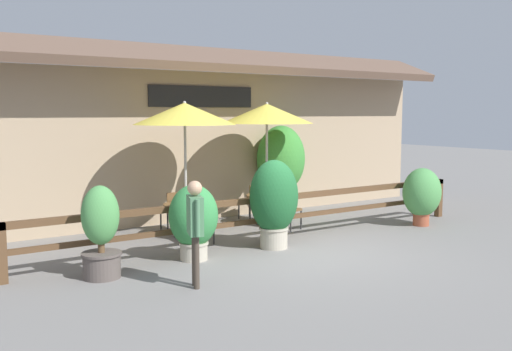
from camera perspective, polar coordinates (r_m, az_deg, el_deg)
The scene contains 17 objects.
ground_plane at distance 10.88m, azimuth 5.04°, elevation -7.65°, with size 60.00×60.00×0.00m, color slate.
building_facade at distance 13.99m, azimuth -5.51°, elevation 4.43°, with size 14.28×1.49×4.23m.
patio_railing at distance 11.55m, azimuth 1.80°, elevation -3.28°, with size 10.40×0.14×0.95m.
patio_umbrella_near at distance 12.00m, azimuth -7.14°, elevation 6.13°, with size 2.14×2.14×2.86m.
dining_table_near at distance 12.17m, azimuth -7.01°, elevation -3.47°, with size 0.96×0.96×0.70m.
chair_near_streetside at distance 11.55m, azimuth -5.66°, elevation -4.30°, with size 0.45×0.45×0.88m.
chair_near_wallside at distance 12.81m, azimuth -8.29°, elevation -3.29°, with size 0.43×0.43×0.88m.
patio_umbrella_middle at distance 13.24m, azimuth 1.09°, elevation 6.19°, with size 2.14×2.14×2.86m.
dining_table_middle at distance 13.40m, azimuth 1.07°, elevation -2.52°, with size 0.96×0.96×0.70m.
chair_middle_streetside at distance 12.88m, azimuth 3.12°, elevation -3.18°, with size 0.51×0.51×0.88m.
chair_middle_wallside at distance 14.02m, azimuth -0.44°, elevation -2.39°, with size 0.51×0.51×0.88m.
potted_plant_broad_leaf at distance 9.37m, azimuth -15.26°, elevation -5.49°, with size 0.64×0.64×1.49m.
potted_plant_tall_tropical at distance 10.20m, azimuth -6.27°, elevation -4.37°, with size 0.90×0.81×1.35m.
potted_plant_small_flowering at distance 11.00m, azimuth 1.81°, elevation -2.50°, with size 0.97×0.88×1.72m.
potted_plant_corner_fern at distance 13.76m, azimuth 16.25°, elevation -1.76°, with size 0.93×0.84×1.35m.
potted_plant_entrance_palm at distance 14.65m, azimuth 2.51°, elevation 1.53°, with size 1.28×1.15×2.29m.
pedestrian at distance 8.55m, azimuth -6.11°, elevation -4.37°, with size 0.33×0.54×1.62m.
Camera 1 is at (-6.65, -8.20, 2.62)m, focal length 40.00 mm.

